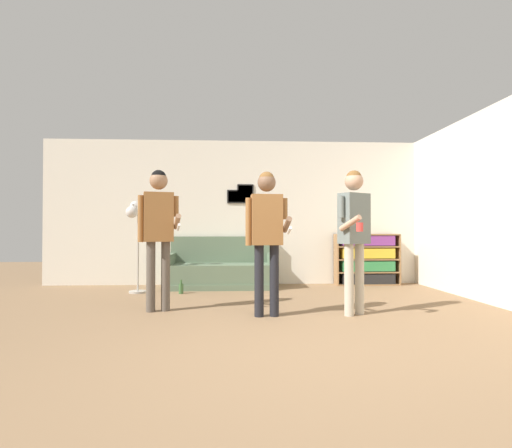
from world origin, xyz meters
TOP-DOWN VIEW (x-y plane):
  - ground_plane at (0.00, 0.00)m, footprint 20.00×20.00m
  - wall_back at (-0.00, 4.39)m, footprint 8.17×0.08m
  - wall_right at (2.92, 2.18)m, footprint 0.06×6.76m
  - couch at (-0.81, 3.98)m, footprint 1.91×0.80m
  - bookshelf at (1.89, 4.17)m, footprint 1.18×0.30m
  - floor_lamp at (-2.13, 3.43)m, footprint 0.40×0.43m
  - person_player_foreground_left at (-1.52, 1.91)m, footprint 0.56×0.44m
  - person_player_foreground_center at (-0.19, 1.54)m, footprint 0.52×0.45m
  - person_watcher_holding_cup at (0.86, 1.57)m, footprint 0.44×0.57m
  - bottle_on_floor at (-1.42, 3.29)m, footprint 0.08×0.08m

SIDE VIEW (x-z plane):
  - ground_plane at x=0.00m, z-range 0.00..0.00m
  - bottle_on_floor at x=-1.42m, z-range -0.02..0.20m
  - couch at x=-0.81m, z-range -0.15..0.74m
  - bookshelf at x=1.89m, z-range 0.00..0.94m
  - person_player_foreground_center at x=-0.19m, z-range 0.20..1.90m
  - person_watcher_holding_cup at x=0.86m, z-range 0.20..1.93m
  - person_player_foreground_left at x=-1.52m, z-range 0.21..1.98m
  - floor_lamp at x=-2.13m, z-range 0.44..2.04m
  - wall_right at x=2.92m, z-range 0.00..2.70m
  - wall_back at x=0.00m, z-range 0.00..2.70m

